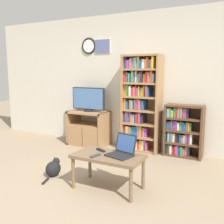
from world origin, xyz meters
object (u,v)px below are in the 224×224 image
object	(u,v)px
television	(88,99)
bookshelf_tall	(140,103)
laptop	(122,150)
bookshelf_short	(182,131)
remote_near_laptop	(101,150)
coffee_table	(108,159)
remote_far_from_laptop	(95,156)
tv_stand	(89,128)
cat	(54,168)

from	to	relation	value
television	bookshelf_tall	size ratio (longest dim) A/B	0.41
laptop	bookshelf_tall	bearing A→B (deg)	119.18
bookshelf_tall	bookshelf_short	size ratio (longest dim) A/B	1.95
bookshelf_tall	remote_near_laptop	size ratio (longest dim) A/B	11.05
bookshelf_tall	bookshelf_short	world-z (taller)	bookshelf_tall
coffee_table	remote_near_laptop	xyz separation A→B (m)	(-0.17, 0.11, 0.07)
bookshelf_tall	remote_far_from_laptop	distance (m)	1.94
tv_stand	bookshelf_tall	size ratio (longest dim) A/B	0.44
coffee_table	laptop	distance (m)	0.21
tv_stand	laptop	size ratio (longest dim) A/B	2.15
tv_stand	television	world-z (taller)	television
cat	remote_near_laptop	bearing A→B (deg)	13.46
bookshelf_short	remote_far_from_laptop	world-z (taller)	bookshelf_short
laptop	remote_far_from_laptop	distance (m)	0.34
bookshelf_tall	laptop	xyz separation A→B (m)	(0.44, -1.68, -0.40)
bookshelf_short	laptop	world-z (taller)	bookshelf_short
bookshelf_tall	bookshelf_short	bearing A→B (deg)	1.21
tv_stand	bookshelf_short	xyz separation A→B (m)	(1.86, 0.16, 0.10)
laptop	bookshelf_short	bearing A→B (deg)	92.53
television	remote_near_laptop	world-z (taller)	television
remote_near_laptop	remote_far_from_laptop	world-z (taller)	same
coffee_table	television	bearing A→B (deg)	129.50
bookshelf_tall	laptop	distance (m)	1.78
tv_stand	remote_far_from_laptop	world-z (taller)	tv_stand
tv_stand	bookshelf_tall	xyz separation A→B (m)	(1.06, 0.14, 0.57)
bookshelf_tall	cat	world-z (taller)	bookshelf_tall
television	remote_far_from_laptop	xyz separation A→B (m)	(1.22, -1.75, -0.48)
coffee_table	cat	xyz separation A→B (m)	(-0.89, -0.01, -0.28)
television	cat	distance (m)	1.88
bookshelf_tall	laptop	size ratio (longest dim) A/B	4.89
television	coffee_table	size ratio (longest dim) A/B	0.82
coffee_table	cat	world-z (taller)	coffee_table
tv_stand	remote_near_laptop	size ratio (longest dim) A/B	4.85
remote_far_from_laptop	bookshelf_short	bearing A→B (deg)	-96.57
bookshelf_tall	laptop	world-z (taller)	bookshelf_tall
laptop	remote_near_laptop	xyz separation A→B (m)	(-0.33, 0.03, -0.05)
laptop	remote_near_laptop	bearing A→B (deg)	-170.77
coffee_table	laptop	size ratio (longest dim) A/B	2.43
remote_far_from_laptop	tv_stand	bearing A→B (deg)	-42.84
tv_stand	bookshelf_short	bearing A→B (deg)	4.77
television	coffee_table	xyz separation A→B (m)	(1.34, -1.62, -0.54)
remote_near_laptop	coffee_table	bearing A→B (deg)	84.48
cat	tv_stand	bearing A→B (deg)	109.93
laptop	cat	xyz separation A→B (m)	(-1.05, -0.08, -0.40)
laptop	coffee_table	bearing A→B (deg)	-140.62
television	remote_near_laptop	xyz separation A→B (m)	(1.17, -1.52, -0.48)
television	coffee_table	world-z (taller)	television
bookshelf_short	laptop	distance (m)	1.73
bookshelf_short	remote_near_laptop	distance (m)	1.80
laptop	remote_near_laptop	distance (m)	0.34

